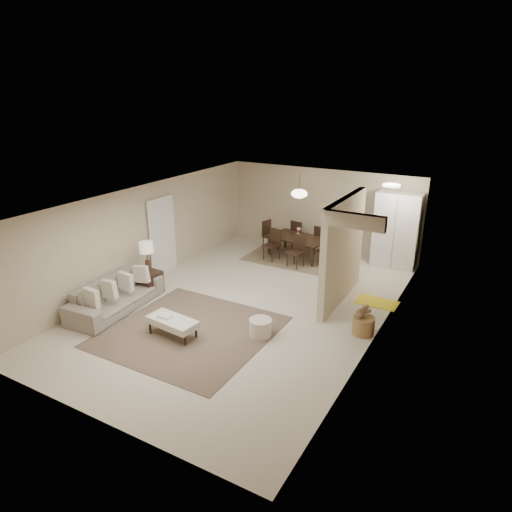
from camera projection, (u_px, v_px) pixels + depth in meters
The scene contains 22 objects.
floor at pixel (247, 304), 10.61m from camera, with size 9.00×9.00×0.00m, color beige.
ceiling at pixel (246, 199), 9.74m from camera, with size 9.00×9.00×0.00m, color white.
back_wall at pixel (322, 210), 13.85m from camera, with size 6.00×6.00×0.00m, color #B8A98B.
left_wall at pixel (145, 234), 11.56m from camera, with size 9.00×9.00×0.00m, color #B8A98B.
right_wall at pixel (381, 280), 8.79m from camera, with size 9.00×9.00×0.00m, color #B8A98B.
partition at pixel (343, 251), 10.37m from camera, with size 0.15×2.50×2.50m, color #B8A98B.
doorway at pixel (162, 237), 12.11m from camera, with size 0.04×0.90×2.04m, color black.
pantry_cabinet at pixel (396, 230), 12.56m from camera, with size 1.20×0.55×2.10m, color white.
flush_light at pixel (391, 185), 11.31m from camera, with size 0.44×0.44×0.05m, color white.
living_rug at pixel (190, 331), 9.42m from camera, with size 3.20×3.20×0.01m, color brown.
sofa at pixel (116, 296), 10.25m from camera, with size 0.92×2.35×0.69m, color gray.
ottoman_bench at pixel (172, 322), 9.16m from camera, with size 1.12×0.60×0.38m.
side_table at pixel (149, 283), 11.11m from camera, with size 0.50×0.50×0.56m, color black.
table_lamp at pixel (146, 250), 10.82m from camera, with size 0.32×0.32×0.76m.
round_pouf at pixel (260, 328), 9.20m from camera, with size 0.47×0.47×0.36m, color beige.
wicker_basket at pixel (363, 326), 9.28m from camera, with size 0.44×0.44×0.38m, color brown.
dining_rug at pixel (297, 257), 13.58m from camera, with size 2.80×2.10×0.01m, color #7A684C.
dining_table at pixel (297, 247), 13.47m from camera, with size 1.76×0.98×0.62m, color black.
dining_chairs at pixel (298, 243), 13.42m from camera, with size 2.48×2.00×0.91m.
vase at pixel (298, 235), 13.34m from camera, with size 0.16×0.16×0.17m, color white.
yellow_mat at pixel (377, 302), 10.70m from camera, with size 0.96×0.58×0.01m, color yellow.
pendant_light at pixel (299, 194), 12.92m from camera, with size 0.46×0.46×0.71m.
Camera 1 is at (4.87, -8.23, 4.73)m, focal length 32.00 mm.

